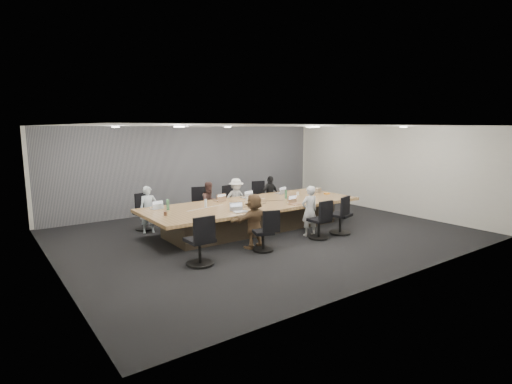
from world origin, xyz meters
TOP-DOWN VIEW (x-y plane):
  - floor at (0.00, 0.00)m, footprint 10.00×8.00m
  - ceiling at (0.00, 0.00)m, footprint 10.00×8.00m
  - wall_back at (0.00, 4.00)m, footprint 10.00×0.00m
  - wall_front at (0.00, -4.00)m, footprint 10.00×0.00m
  - wall_left at (-5.00, 0.00)m, footprint 0.00×8.00m
  - wall_right at (5.00, 0.00)m, footprint 0.00×8.00m
  - curtain at (0.00, 3.92)m, footprint 9.80×0.04m
  - conference_table at (0.00, 0.50)m, footprint 6.00×2.20m
  - chair_0 at (-2.45, 2.20)m, footprint 0.61×0.61m
  - chair_1 at (-0.61, 2.20)m, footprint 0.67×0.67m
  - chair_2 at (0.30, 2.20)m, footprint 0.58×0.58m
  - chair_3 at (1.59, 2.20)m, footprint 0.66×0.66m
  - chair_4 at (-2.55, -1.20)m, footprint 0.60×0.60m
  - chair_5 at (-0.95, -1.20)m, footprint 0.62×0.62m
  - chair_6 at (0.79, -1.20)m, footprint 0.54×0.54m
  - chair_7 at (1.56, -1.20)m, footprint 0.72×0.72m
  - person_0 at (-2.45, 1.85)m, footprint 0.51×0.39m
  - laptop_0 at (-2.45, 1.30)m, footprint 0.31×0.23m
  - person_1 at (-0.61, 1.85)m, footprint 0.61×0.48m
  - laptop_1 at (-0.61, 1.30)m, footprint 0.35×0.27m
  - person_2 at (0.30, 1.85)m, footprint 0.89×0.63m
  - laptop_2 at (0.30, 1.30)m, footprint 0.35×0.26m
  - person_3 at (1.59, 1.85)m, footprint 0.74×0.35m
  - laptop_3 at (1.59, 1.30)m, footprint 0.37×0.30m
  - person_5 at (-0.95, -0.85)m, footprint 1.21×0.49m
  - laptop_5 at (-0.95, -0.30)m, footprint 0.37×0.29m
  - person_6 at (0.79, -0.85)m, footprint 0.51×0.36m
  - laptop_6 at (0.79, -0.30)m, footprint 0.39×0.30m
  - bottle_green_left at (-2.28, 0.97)m, footprint 0.08×0.08m
  - bottle_green_right at (1.13, 0.50)m, footprint 0.08×0.08m
  - bottle_clear at (-1.36, 0.71)m, footprint 0.07×0.07m
  - cup_white_far at (0.05, 0.89)m, footprint 0.09×0.09m
  - cup_white_near at (1.79, 0.73)m, footprint 0.10×0.10m
  - mug_brown at (-2.59, 0.39)m, footprint 0.11×0.11m
  - mic_left at (-0.25, 0.37)m, footprint 0.19×0.14m
  - mic_right at (-0.16, 0.34)m, footprint 0.16×0.13m
  - stapler at (-0.34, 0.10)m, footprint 0.15×0.06m
  - canvas_bag at (2.65, 0.78)m, footprint 0.28×0.22m
  - snack_packet at (2.65, 0.37)m, footprint 0.17×0.13m

SIDE VIEW (x-z plane):
  - floor at x=0.00m, z-range 0.00..0.00m
  - chair_5 at x=-0.95m, z-range 0.00..0.73m
  - chair_2 at x=0.30m, z-range 0.00..0.74m
  - chair_0 at x=-2.45m, z-range 0.00..0.77m
  - chair_6 at x=0.79m, z-range 0.00..0.79m
  - conference_table at x=0.00m, z-range 0.03..0.77m
  - chair_1 at x=-0.61m, z-range 0.00..0.81m
  - chair_3 at x=1.59m, z-range 0.00..0.81m
  - chair_7 at x=1.56m, z-range 0.00..0.85m
  - chair_4 at x=-2.55m, z-range 0.00..0.88m
  - person_1 at x=-0.61m, z-range 0.00..1.21m
  - person_3 at x=1.59m, z-range 0.00..1.23m
  - person_2 at x=0.30m, z-range 0.00..1.24m
  - person_0 at x=-2.45m, z-range 0.00..1.24m
  - person_5 at x=-0.95m, z-range 0.00..1.27m
  - person_6 at x=0.79m, z-range 0.00..1.30m
  - laptop_0 at x=-2.45m, z-range 0.74..0.76m
  - laptop_1 at x=-0.61m, z-range 0.74..0.76m
  - laptop_2 at x=0.30m, z-range 0.74..0.76m
  - laptop_3 at x=1.59m, z-range 0.74..0.76m
  - laptop_5 at x=-0.95m, z-range 0.74..0.76m
  - laptop_6 at x=0.79m, z-range 0.74..0.76m
  - mic_right at x=-0.16m, z-range 0.74..0.77m
  - mic_left at x=-0.25m, z-range 0.74..0.77m
  - snack_packet at x=2.65m, z-range 0.74..0.78m
  - stapler at x=-0.34m, z-range 0.74..0.79m
  - cup_white_far at x=0.05m, z-range 0.74..0.83m
  - cup_white_near at x=1.79m, z-range 0.74..0.84m
  - mug_brown at x=-2.59m, z-range 0.74..0.84m
  - canvas_bag at x=2.65m, z-range 0.74..0.88m
  - bottle_clear at x=-1.36m, z-range 0.74..0.95m
  - bottle_green_right at x=1.13m, z-range 0.74..0.99m
  - bottle_green_left at x=-2.28m, z-range 0.74..1.00m
  - wall_back at x=0.00m, z-range 0.00..2.80m
  - wall_front at x=0.00m, z-range 0.00..2.80m
  - wall_left at x=-5.00m, z-range 0.00..2.80m
  - wall_right at x=5.00m, z-range 0.00..2.80m
  - curtain at x=0.00m, z-range 0.00..2.80m
  - ceiling at x=0.00m, z-range 2.80..2.80m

